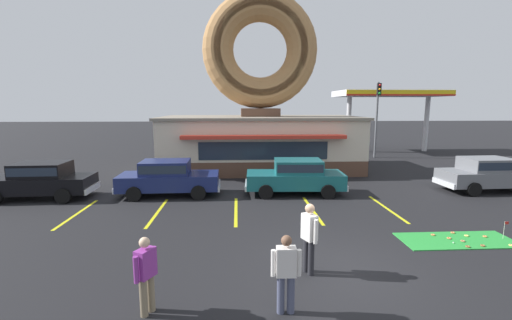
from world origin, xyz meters
The scene contains 29 objects.
ground_plane centered at (0.00, 0.00, 0.00)m, with size 160.00×160.00×0.00m, color black.
donut_shop_building centered at (-1.05, 13.94, 3.74)m, with size 12.30×6.75×10.96m.
putting_mat centered at (4.13, 1.69, 0.01)m, with size 3.40×1.34×0.03m, color green.
mini_donut_near_left centered at (4.60, 1.95, 0.05)m, with size 0.13×0.13×0.04m, color #E5C666.
mini_donut_near_right centered at (4.10, 1.15, 0.05)m, with size 0.13×0.13×0.04m, color brown.
mini_donut_mid_left centered at (5.41, 1.16, 0.05)m, with size 0.13×0.13×0.04m, color #E5C666.
mini_donut_mid_centre centered at (3.94, 1.78, 0.05)m, with size 0.13×0.13×0.04m, color #D17F47.
mini_donut_mid_right centered at (4.21, 1.54, 0.05)m, with size 0.13×0.13×0.04m, color #A5724C.
mini_donut_far_left centered at (3.60, 2.07, 0.05)m, with size 0.13×0.13×0.04m, color #D17F47.
mini_donut_far_centre centered at (4.34, 2.22, 0.05)m, with size 0.13×0.13×0.04m, color #D17F47.
mini_donut_far_right centered at (5.13, 1.86, 0.05)m, with size 0.13×0.13×0.04m, color #D17F47.
mini_donut_extra centered at (4.57, 1.19, 0.05)m, with size 0.13×0.13×0.04m, color brown.
golf_ball centered at (3.85, 1.43, 0.05)m, with size 0.04×0.04×0.04m, color white.
putting_flag_pin centered at (5.62, 1.69, 0.44)m, with size 0.13×0.01×0.55m.
car_teal centered at (0.18, 7.47, 0.87)m, with size 4.63×2.14×1.60m.
car_navy centered at (-5.64, 7.52, 0.87)m, with size 4.60×2.07×1.60m.
car_black centered at (-11.12, 7.29, 0.87)m, with size 4.60×2.07×1.60m.
car_grey centered at (9.39, 7.51, 0.87)m, with size 4.61×2.08×1.60m.
pedestrian_blue_sweater_man centered at (-4.28, -1.52, 0.87)m, with size 0.39×0.54×1.58m.
pedestrian_hooded_kid centered at (-0.79, -0.07, 0.98)m, with size 0.37×0.55×1.75m.
pedestrian_leather_jacket_man centered at (-1.57, -1.64, 0.89)m, with size 0.60×0.25×1.61m.
trash_bin centered at (-7.25, 11.14, 0.50)m, with size 0.57×0.57×0.97m.
traffic_light_pole centered at (8.26, 18.16, 3.71)m, with size 0.28×0.47×5.80m.
gas_station_canopy centered at (10.72, 21.68, 4.86)m, with size 9.00×4.46×5.30m.
parking_stripe_far_left centered at (-8.58, 5.00, 0.00)m, with size 0.12×3.60×0.01m, color yellow.
parking_stripe_left centered at (-5.58, 5.00, 0.00)m, with size 0.12×3.60×0.01m, color yellow.
parking_stripe_mid_left centered at (-2.58, 5.00, 0.00)m, with size 0.12×3.60×0.01m, color yellow.
parking_stripe_centre centered at (0.42, 5.00, 0.00)m, with size 0.12×3.60×0.01m, color yellow.
parking_stripe_mid_right centered at (3.42, 5.00, 0.00)m, with size 0.12×3.60×0.01m, color yellow.
Camera 1 is at (-2.49, -7.80, 4.06)m, focal length 24.00 mm.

